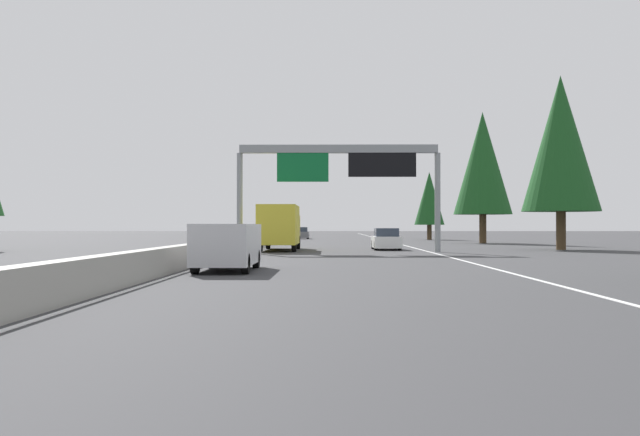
{
  "coord_description": "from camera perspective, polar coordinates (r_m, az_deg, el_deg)",
  "views": [
    {
      "loc": [
        -3.68,
        -5.3,
        1.62
      ],
      "look_at": [
        56.88,
        -4.49,
        2.3
      ],
      "focal_mm": 39.7,
      "sensor_mm": 36.0,
      "label": 1
    }
  ],
  "objects": [
    {
      "name": "conifer_right_far",
      "position": [
        84.19,
        8.8,
        1.56
      ],
      "size": [
        3.52,
        3.52,
        8.0
      ],
      "color": "#4C3823",
      "rests_on": "ground"
    },
    {
      "name": "ground_plane",
      "position": [
        63.93,
        -3.99,
        -2.1
      ],
      "size": [
        320.0,
        320.0,
        0.0
      ],
      "primitive_type": "plane",
      "color": "#38383A"
    },
    {
      "name": "sedan_mid_center",
      "position": [
        88.83,
        -1.5,
        -1.25
      ],
      "size": [
        4.4,
        1.8,
        1.47
      ],
      "color": "slate",
      "rests_on": "ground"
    },
    {
      "name": "median_barrier",
      "position": [
        83.88,
        -3.06,
        -1.44
      ],
      "size": [
        180.0,
        0.56,
        0.9
      ],
      "primitive_type": "cube",
      "color": "#9E9B93",
      "rests_on": "ground"
    },
    {
      "name": "conifer_right_mid",
      "position": [
        68.24,
        12.98,
        4.32
      ],
      "size": [
        5.43,
        5.43,
        12.34
      ],
      "color": "#4C3823",
      "rests_on": "ground"
    },
    {
      "name": "sign_gantry_overhead",
      "position": [
        44.07,
        1.72,
        4.15
      ],
      "size": [
        0.5,
        12.68,
        6.67
      ],
      "color": "gray",
      "rests_on": "ground"
    },
    {
      "name": "conifer_right_near",
      "position": [
        50.93,
        18.83,
        5.7
      ],
      "size": [
        5.22,
        5.22,
        11.87
      ],
      "color": "#4C3823",
      "rests_on": "ground"
    },
    {
      "name": "sedan_far_right",
      "position": [
        48.37,
        5.35,
        -1.75
      ],
      "size": [
        4.4,
        1.8,
        1.47
      ],
      "color": "white",
      "rests_on": "ground"
    },
    {
      "name": "shoulder_stripe_right",
      "position": [
        73.96,
        5.6,
        -1.89
      ],
      "size": [
        160.0,
        0.16,
        0.01
      ],
      "primitive_type": "cube",
      "color": "silver",
      "rests_on": "ground"
    },
    {
      "name": "shoulder_stripe_median",
      "position": [
        73.88,
        -3.15,
        -1.9
      ],
      "size": [
        160.0,
        0.16,
        0.01
      ],
      "primitive_type": "cube",
      "color": "silver",
      "rests_on": "ground"
    },
    {
      "name": "minivan_near_center",
      "position": [
        25.77,
        -7.46,
        -2.13
      ],
      "size": [
        5.0,
        1.95,
        1.69
      ],
      "color": "silver",
      "rests_on": "ground"
    },
    {
      "name": "box_truck_far_left",
      "position": [
        46.84,
        -3.24,
        -0.66
      ],
      "size": [
        8.5,
        2.4,
        2.95
      ],
      "color": "gold",
      "rests_on": "ground"
    }
  ]
}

